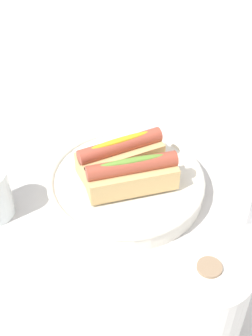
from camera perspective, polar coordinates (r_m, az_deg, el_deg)
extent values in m
plane|color=beige|center=(0.87, 1.33, -1.78)|extent=(2.40, 2.40, 0.00)
cylinder|color=silver|center=(0.84, 0.00, -2.07)|extent=(0.27, 0.27, 0.03)
torus|color=silver|center=(0.83, 0.00, -1.33)|extent=(0.27, 0.27, 0.01)
cube|color=#DBB270|center=(0.83, -0.68, 1.18)|extent=(0.16, 0.07, 0.04)
cylinder|color=#B24C38|center=(0.82, -0.69, 2.66)|extent=(0.15, 0.05, 0.03)
ellipsoid|color=gold|center=(0.81, -0.70, 3.30)|extent=(0.11, 0.03, 0.01)
cube|color=#DBB270|center=(0.80, 0.71, -1.24)|extent=(0.15, 0.05, 0.04)
cylinder|color=#A84733|center=(0.78, 0.72, 0.25)|extent=(0.15, 0.03, 0.03)
ellipsoid|color=olive|center=(0.77, 0.73, 0.90)|extent=(0.11, 0.02, 0.01)
cylinder|color=white|center=(0.65, 9.15, -15.02)|extent=(0.11, 0.11, 0.13)
cylinder|color=#997A5B|center=(0.59, 9.85, -11.49)|extent=(0.03, 0.03, 0.00)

